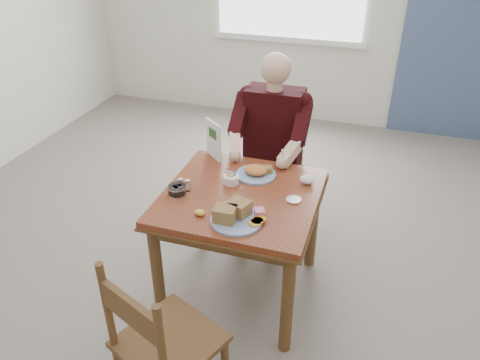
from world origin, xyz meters
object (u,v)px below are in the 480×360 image
(diner, at_px, (271,136))
(far_plate, at_px, (257,172))
(chair_far, at_px, (273,170))
(chair_near, at_px, (162,345))
(near_plate, at_px, (235,215))
(table, at_px, (241,209))

(diner, relative_size, far_plate, 4.27)
(chair_far, height_order, far_plate, chair_far)
(chair_near, xyz_separation_m, far_plate, (0.11, 1.18, 0.30))
(chair_near, height_order, diner, diner)
(chair_near, relative_size, near_plate, 2.98)
(chair_far, distance_m, chair_near, 1.74)
(chair_far, relative_size, chair_near, 1.00)
(chair_far, xyz_separation_m, far_plate, (0.03, -0.56, 0.30))
(chair_near, xyz_separation_m, near_plate, (0.13, 0.68, 0.31))
(table, relative_size, far_plate, 2.84)
(near_plate, bearing_deg, chair_far, 92.88)
(table, bearing_deg, chair_far, 90.00)
(diner, bearing_deg, chair_near, -92.72)
(table, xyz_separation_m, diner, (0.00, 0.71, 0.17))
(diner, height_order, far_plate, diner)
(near_plate, bearing_deg, chair_near, -101.01)
(table, height_order, chair_far, chair_far)
(far_plate, bearing_deg, table, -97.21)
(chair_near, bearing_deg, far_plate, 84.75)
(chair_far, height_order, diner, diner)
(chair_near, xyz_separation_m, diner, (0.08, 1.65, 0.33))
(table, xyz_separation_m, near_plate, (0.05, -0.27, 0.15))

